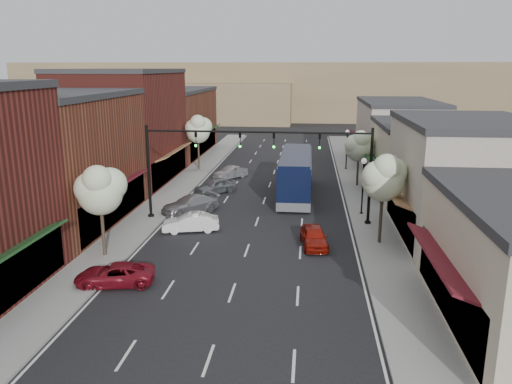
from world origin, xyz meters
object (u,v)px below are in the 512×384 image
(lamp_post_near, at_px, (363,177))
(red_hatchback, at_px, (314,237))
(tree_right_far, at_px, (359,145))
(signal_mast_left, at_px, (180,158))
(signal_mast_right, at_px, (337,161))
(parked_car_a, at_px, (115,275))
(tree_right_near, at_px, (384,177))
(lamp_post_far, at_px, (347,143))
(parked_car_b, at_px, (191,222))
(parked_car_e, at_px, (230,173))
(parked_car_c, at_px, (190,204))
(tree_left_near, at_px, (100,189))
(tree_left_far, at_px, (198,129))
(coach_bus, at_px, (296,174))
(parked_car_d, at_px, (215,186))

(lamp_post_near, bearing_deg, red_hatchback, -116.69)
(red_hatchback, bearing_deg, tree_right_far, 68.47)
(signal_mast_left, xyz_separation_m, red_hatchback, (9.74, -4.81, -3.98))
(tree_right_far, xyz_separation_m, red_hatchback, (-4.23, -16.76, -3.35))
(signal_mast_right, distance_m, parked_car_a, 17.12)
(tree_right_near, height_order, lamp_post_far, tree_right_near)
(tree_right_near, height_order, parked_car_b, tree_right_near)
(parked_car_e, bearing_deg, parked_car_c, -56.42)
(tree_left_near, xyz_separation_m, parked_car_a, (2.05, -3.65, -3.65))
(tree_left_far, height_order, coach_bus, tree_left_far)
(red_hatchback, relative_size, parked_car_a, 0.93)
(tree_left_near, distance_m, red_hatchback, 13.28)
(parked_car_d, bearing_deg, lamp_post_near, 19.43)
(signal_mast_left, relative_size, tree_right_far, 1.51)
(coach_bus, bearing_deg, signal_mast_left, -135.20)
(parked_car_b, xyz_separation_m, parked_car_e, (0.12, 16.94, -0.02))
(tree_left_near, bearing_deg, lamp_post_far, 60.22)
(parked_car_a, height_order, parked_car_b, parked_car_b)
(tree_right_far, xyz_separation_m, parked_car_a, (-14.55, -23.65, -3.42))
(signal_mast_right, bearing_deg, red_hatchback, -107.30)
(tree_right_far, height_order, lamp_post_near, tree_right_far)
(lamp_post_far, bearing_deg, signal_mast_left, -123.86)
(tree_left_far, relative_size, parked_car_a, 1.50)
(signal_mast_right, bearing_deg, coach_bus, 110.46)
(parked_car_b, relative_size, parked_car_c, 0.83)
(signal_mast_right, xyz_separation_m, tree_right_near, (2.73, -4.05, -0.17))
(tree_left_near, xyz_separation_m, tree_left_far, (-0.00, 26.00, 0.38))
(tree_right_near, bearing_deg, parked_car_c, 157.02)
(signal_mast_left, bearing_deg, parked_car_e, 84.30)
(lamp_post_near, bearing_deg, coach_bus, 132.73)
(lamp_post_near, xyz_separation_m, lamp_post_far, (0.00, 17.50, 0.00))
(red_hatchback, bearing_deg, tree_left_far, 111.16)
(parked_car_b, bearing_deg, lamp_post_near, 99.48)
(signal_mast_left, height_order, red_hatchback, signal_mast_left)
(tree_left_near, relative_size, coach_bus, 0.47)
(signal_mast_left, distance_m, parked_car_b, 4.99)
(signal_mast_left, distance_m, tree_left_near, 8.48)
(tree_left_near, bearing_deg, signal_mast_right, 30.14)
(parked_car_a, xyz_separation_m, parked_car_d, (1.60, 19.73, 0.12))
(signal_mast_right, height_order, coach_bus, signal_mast_right)
(tree_left_near, bearing_deg, red_hatchback, 14.67)
(tree_left_near, bearing_deg, signal_mast_left, 71.90)
(tree_right_far, distance_m, parked_car_e, 13.19)
(parked_car_a, bearing_deg, parked_car_c, 165.37)
(parked_car_a, distance_m, parked_car_e, 26.01)
(tree_left_near, xyz_separation_m, parked_car_e, (4.05, 22.28, -3.60))
(signal_mast_left, xyz_separation_m, tree_left_far, (-2.63, 17.95, -0.02))
(parked_car_e, bearing_deg, signal_mast_left, -56.51)
(tree_right_near, bearing_deg, parked_car_d, 136.99)
(tree_left_far, height_order, parked_car_d, tree_left_far)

